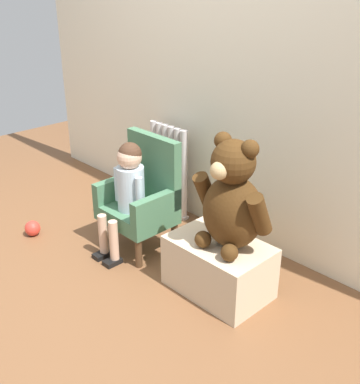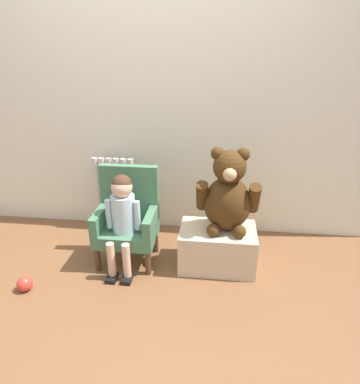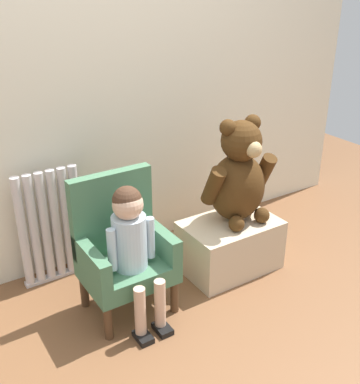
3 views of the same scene
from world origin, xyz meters
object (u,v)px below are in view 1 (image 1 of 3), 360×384
Objects in this scene: low_bench at (219,267)px; toy_ball at (33,228)px; child_armchair at (143,197)px; child_figure at (127,183)px; large_teddy_bear at (232,200)px; radiator at (169,170)px.

low_bench is 1.37m from toy_ball.
child_armchair is 0.17m from child_figure.
low_bench is at bearing -2.32° from child_armchair.
child_armchair is 1.19× the size of large_teddy_bear.
radiator is 6.38× the size of toy_ball.
large_teddy_bear is at bearing 19.18° from toy_ball.
child_figure is at bearing -67.46° from radiator.
low_bench is at bearing -26.96° from radiator.
radiator is 1.21× the size of low_bench.
large_teddy_bear is (0.74, -0.01, 0.23)m from child_armchair.
child_armchair is 1.31× the size of low_bench.
child_armchair is at bearing 90.00° from child_figure.
radiator is at bearing 67.26° from toy_ball.
radiator is 1.04m from low_bench.
child_figure reaches higher than radiator.
low_bench is 5.30× the size of toy_ball.
child_figure is (0.00, -0.11, 0.13)m from child_armchair.
child_figure is at bearing -90.00° from child_armchair.
large_teddy_bear reaches higher than toy_ball.
child_figure is 6.90× the size of toy_ball.
large_teddy_bear is at bearing -0.61° from child_armchair.
low_bench is at bearing 19.17° from toy_ball.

